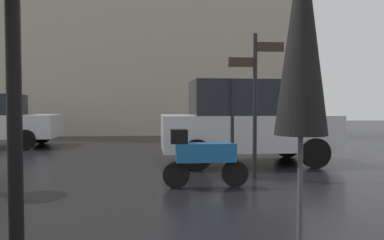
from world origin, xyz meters
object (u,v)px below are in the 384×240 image
(parked_car_left, at_px, (244,122))
(street_signpost, at_px, (255,91))
(folded_patio_umbrella_near, at_px, (302,46))
(parked_scooter, at_px, (203,155))

(parked_car_left, xyz_separation_m, street_signpost, (-0.28, -1.96, 0.69))
(folded_patio_umbrella_near, distance_m, parked_car_left, 6.79)
(parked_scooter, bearing_deg, parked_car_left, 66.43)
(folded_patio_umbrella_near, height_order, parked_scooter, folded_patio_umbrella_near)
(parked_scooter, xyz_separation_m, parked_car_left, (1.39, 2.66, 0.46))
(parked_scooter, bearing_deg, street_signpost, 36.15)
(parked_scooter, height_order, street_signpost, street_signpost)
(folded_patio_umbrella_near, xyz_separation_m, parked_scooter, (-0.14, 3.97, -1.28))
(folded_patio_umbrella_near, relative_size, parked_car_left, 0.65)
(parked_car_left, distance_m, street_signpost, 2.10)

